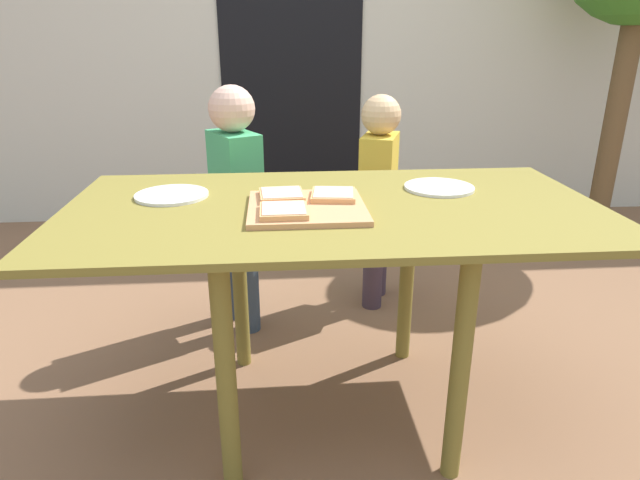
# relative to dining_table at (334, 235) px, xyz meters

# --- Properties ---
(ground_plane) EXTENTS (16.00, 16.00, 0.00)m
(ground_plane) POSITION_rel_dining_table_xyz_m (0.00, 0.00, -0.64)
(ground_plane) COLOR brown
(house_wall_back) EXTENTS (8.00, 0.20, 2.76)m
(house_wall_back) POSITION_rel_dining_table_xyz_m (0.00, 2.24, 0.74)
(house_wall_back) COLOR beige
(house_wall_back) RESTS_ON ground
(house_door) EXTENTS (0.90, 0.02, 2.00)m
(house_door) POSITION_rel_dining_table_xyz_m (-0.05, 2.14, 0.36)
(house_door) COLOR black
(house_door) RESTS_ON ground
(dining_table) EXTENTS (1.58, 0.83, 0.73)m
(dining_table) POSITION_rel_dining_table_xyz_m (0.00, 0.00, 0.00)
(dining_table) COLOR olive
(dining_table) RESTS_ON ground
(cutting_board) EXTENTS (0.33, 0.33, 0.02)m
(cutting_board) POSITION_rel_dining_table_xyz_m (-0.08, -0.05, 0.10)
(cutting_board) COLOR tan
(cutting_board) RESTS_ON dining_table
(pizza_slice_far_right) EXTENTS (0.14, 0.15, 0.02)m
(pizza_slice_far_right) POSITION_rel_dining_table_xyz_m (-0.00, 0.02, 0.12)
(pizza_slice_far_right) COLOR tan
(pizza_slice_far_right) RESTS_ON cutting_board
(pizza_slice_far_left) EXTENTS (0.14, 0.14, 0.02)m
(pizza_slice_far_left) POSITION_rel_dining_table_xyz_m (-0.15, 0.03, 0.12)
(pizza_slice_far_left) COLOR tan
(pizza_slice_far_left) RESTS_ON cutting_board
(pizza_slice_near_left) EXTENTS (0.13, 0.14, 0.02)m
(pizza_slice_near_left) POSITION_rel_dining_table_xyz_m (-0.15, -0.12, 0.12)
(pizza_slice_near_left) COLOR tan
(pizza_slice_near_left) RESTS_ON cutting_board
(plate_white_left) EXTENTS (0.22, 0.22, 0.01)m
(plate_white_left) POSITION_rel_dining_table_xyz_m (-0.49, 0.13, 0.10)
(plate_white_left) COLOR white
(plate_white_left) RESTS_ON dining_table
(plate_white_right) EXTENTS (0.22, 0.22, 0.01)m
(plate_white_right) POSITION_rel_dining_table_xyz_m (0.36, 0.15, 0.10)
(plate_white_right) COLOR white
(plate_white_right) RESTS_ON dining_table
(child_left) EXTENTS (0.24, 0.28, 1.02)m
(child_left) POSITION_rel_dining_table_xyz_m (-0.33, 0.63, -0.04)
(child_left) COLOR #39485B
(child_left) RESTS_ON ground
(child_right) EXTENTS (0.21, 0.27, 0.96)m
(child_right) POSITION_rel_dining_table_xyz_m (0.29, 0.81, -0.09)
(child_right) COLOR #40303C
(child_right) RESTS_ON ground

